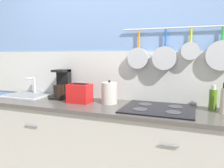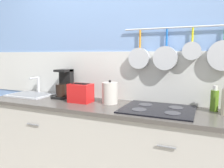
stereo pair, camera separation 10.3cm
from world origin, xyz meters
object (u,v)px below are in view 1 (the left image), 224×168
(kettle, at_px, (109,93))
(bottle_vinegar, at_px, (213,99))
(coffee_maker, at_px, (62,86))
(toaster, at_px, (80,93))
(bottle_dish_soap, at_px, (224,100))

(kettle, height_order, bottle_vinegar, kettle)
(coffee_maker, bearing_deg, kettle, -6.95)
(toaster, distance_m, kettle, 0.30)
(bottle_vinegar, xyz_separation_m, bottle_dish_soap, (0.07, -0.10, 0.02))
(kettle, bearing_deg, bottle_vinegar, 5.87)
(bottle_vinegar, distance_m, bottle_dish_soap, 0.13)
(kettle, bearing_deg, coffee_maker, 173.05)
(coffee_maker, distance_m, kettle, 0.59)
(coffee_maker, bearing_deg, bottle_vinegar, 0.90)
(coffee_maker, xyz_separation_m, bottle_vinegar, (1.51, 0.02, -0.04))
(kettle, distance_m, bottle_vinegar, 0.93)
(coffee_maker, xyz_separation_m, toaster, (0.30, -0.14, -0.04))
(toaster, relative_size, bottle_vinegar, 1.10)
(toaster, distance_m, bottle_dish_soap, 1.29)
(coffee_maker, height_order, kettle, coffee_maker)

